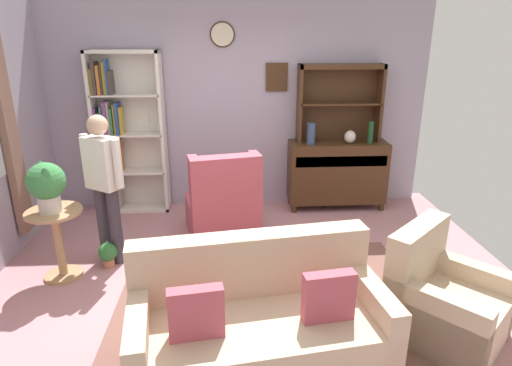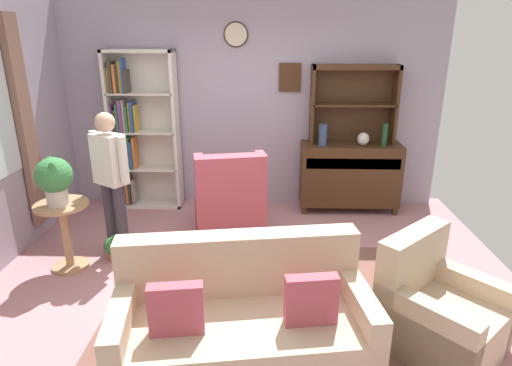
{
  "view_description": "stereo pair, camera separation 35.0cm",
  "coord_description": "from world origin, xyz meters",
  "px_view_note": "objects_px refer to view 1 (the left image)",
  "views": [
    {
      "loc": [
        -0.13,
        -3.68,
        2.31
      ],
      "look_at": [
        0.1,
        0.2,
        0.95
      ],
      "focal_mm": 30.47,
      "sensor_mm": 36.0,
      "label": 1
    },
    {
      "loc": [
        0.22,
        -3.69,
        2.31
      ],
      "look_at": [
        0.1,
        0.2,
        0.95
      ],
      "focal_mm": 30.47,
      "sensor_mm": 36.0,
      "label": 2
    }
  ],
  "objects_px": {
    "potted_plant_large": "(46,184)",
    "person_reading": "(104,179)",
    "plant_stand": "(58,237)",
    "couch_floral": "(259,324)",
    "book_stack": "(245,255)",
    "potted_plant_small": "(108,253)",
    "vase_round": "(350,137)",
    "armchair_floral": "(443,302)",
    "wingback_chair": "(223,207)",
    "sideboard_hutch": "(340,92)",
    "bookshelf": "(123,135)",
    "sideboard": "(337,171)",
    "vase_tall": "(311,134)",
    "bottle_wine": "(371,132)",
    "coffee_table": "(256,266)"
  },
  "relations": [
    {
      "from": "vase_round",
      "to": "plant_stand",
      "type": "height_order",
      "value": "vase_round"
    },
    {
      "from": "bookshelf",
      "to": "vase_round",
      "type": "relative_size",
      "value": 12.35
    },
    {
      "from": "sideboard_hutch",
      "to": "person_reading",
      "type": "xyz_separation_m",
      "value": [
        -2.71,
        -1.45,
        -0.65
      ]
    },
    {
      "from": "armchair_floral",
      "to": "potted_plant_large",
      "type": "distance_m",
      "value": 3.57
    },
    {
      "from": "sideboard",
      "to": "vase_round",
      "type": "bearing_deg",
      "value": -27.17
    },
    {
      "from": "armchair_floral",
      "to": "wingback_chair",
      "type": "relative_size",
      "value": 1.03
    },
    {
      "from": "couch_floral",
      "to": "book_stack",
      "type": "height_order",
      "value": "couch_floral"
    },
    {
      "from": "sideboard_hutch",
      "to": "bottle_wine",
      "type": "xyz_separation_m",
      "value": [
        0.39,
        -0.2,
        -0.49
      ]
    },
    {
      "from": "sideboard_hutch",
      "to": "book_stack",
      "type": "xyz_separation_m",
      "value": [
        -1.33,
        -2.25,
        -1.11
      ]
    },
    {
      "from": "vase_round",
      "to": "sideboard_hutch",
      "type": "bearing_deg",
      "value": 126.48
    },
    {
      "from": "plant_stand",
      "to": "book_stack",
      "type": "height_order",
      "value": "plant_stand"
    },
    {
      "from": "couch_floral",
      "to": "book_stack",
      "type": "xyz_separation_m",
      "value": [
        -0.07,
        0.78,
        0.14
      ]
    },
    {
      "from": "armchair_floral",
      "to": "potted_plant_small",
      "type": "distance_m",
      "value": 3.18
    },
    {
      "from": "potted_plant_large",
      "to": "wingback_chair",
      "type": "bearing_deg",
      "value": 27.17
    },
    {
      "from": "plant_stand",
      "to": "potted_plant_large",
      "type": "relative_size",
      "value": 1.49
    },
    {
      "from": "book_stack",
      "to": "person_reading",
      "type": "bearing_deg",
      "value": 149.77
    },
    {
      "from": "potted_plant_large",
      "to": "person_reading",
      "type": "height_order",
      "value": "person_reading"
    },
    {
      "from": "vase_round",
      "to": "potted_plant_small",
      "type": "distance_m",
      "value": 3.29
    },
    {
      "from": "couch_floral",
      "to": "vase_tall",
      "type": "bearing_deg",
      "value": 73.05
    },
    {
      "from": "bookshelf",
      "to": "vase_round",
      "type": "bearing_deg",
      "value": -2.87
    },
    {
      "from": "plant_stand",
      "to": "wingback_chair",
      "type": "bearing_deg",
      "value": 26.36
    },
    {
      "from": "vase_tall",
      "to": "wingback_chair",
      "type": "distance_m",
      "value": 1.54
    },
    {
      "from": "sideboard_hutch",
      "to": "plant_stand",
      "type": "relative_size",
      "value": 1.54
    },
    {
      "from": "vase_tall",
      "to": "sideboard",
      "type": "bearing_deg",
      "value": 11.63
    },
    {
      "from": "sideboard_hutch",
      "to": "vase_tall",
      "type": "distance_m",
      "value": 0.66
    },
    {
      "from": "vase_tall",
      "to": "plant_stand",
      "type": "relative_size",
      "value": 0.39
    },
    {
      "from": "wingback_chair",
      "to": "potted_plant_large",
      "type": "xyz_separation_m",
      "value": [
        -1.59,
        -0.82,
        0.61
      ]
    },
    {
      "from": "vase_tall",
      "to": "armchair_floral",
      "type": "bearing_deg",
      "value": -77.09
    },
    {
      "from": "couch_floral",
      "to": "coffee_table",
      "type": "height_order",
      "value": "couch_floral"
    },
    {
      "from": "vase_round",
      "to": "plant_stand",
      "type": "distance_m",
      "value": 3.66
    },
    {
      "from": "vase_tall",
      "to": "potted_plant_small",
      "type": "xyz_separation_m",
      "value": [
        -2.33,
        -1.41,
        -0.9
      ]
    },
    {
      "from": "potted_plant_small",
      "to": "book_stack",
      "type": "bearing_deg",
      "value": -25.42
    },
    {
      "from": "vase_round",
      "to": "person_reading",
      "type": "xyz_separation_m",
      "value": [
        -2.84,
        -1.27,
        -0.1
      ]
    },
    {
      "from": "bottle_wine",
      "to": "plant_stand",
      "type": "height_order",
      "value": "bottle_wine"
    },
    {
      "from": "couch_floral",
      "to": "potted_plant_small",
      "type": "height_order",
      "value": "couch_floral"
    },
    {
      "from": "wingback_chair",
      "to": "vase_tall",
      "type": "bearing_deg",
      "value": 34.35
    },
    {
      "from": "bookshelf",
      "to": "sideboard_hutch",
      "type": "distance_m",
      "value": 2.88
    },
    {
      "from": "plant_stand",
      "to": "potted_plant_large",
      "type": "distance_m",
      "value": 0.55
    },
    {
      "from": "vase_round",
      "to": "armchair_floral",
      "type": "height_order",
      "value": "vase_round"
    },
    {
      "from": "person_reading",
      "to": "sideboard_hutch",
      "type": "bearing_deg",
      "value": 28.12
    },
    {
      "from": "potted_plant_small",
      "to": "coffee_table",
      "type": "height_order",
      "value": "coffee_table"
    },
    {
      "from": "couch_floral",
      "to": "potted_plant_small",
      "type": "xyz_separation_m",
      "value": [
        -1.46,
        1.44,
        -0.16
      ]
    },
    {
      "from": "sideboard_hutch",
      "to": "couch_floral",
      "type": "distance_m",
      "value": 3.52
    },
    {
      "from": "vase_round",
      "to": "coffee_table",
      "type": "xyz_separation_m",
      "value": [
        -1.37,
        -2.11,
        -0.65
      ]
    },
    {
      "from": "bookshelf",
      "to": "person_reading",
      "type": "distance_m",
      "value": 1.43
    },
    {
      "from": "bottle_wine",
      "to": "armchair_floral",
      "type": "bearing_deg",
      "value": -93.84
    },
    {
      "from": "sideboard",
      "to": "couch_floral",
      "type": "distance_m",
      "value": 3.19
    },
    {
      "from": "sideboard_hutch",
      "to": "armchair_floral",
      "type": "relative_size",
      "value": 1.02
    },
    {
      "from": "bottle_wine",
      "to": "coffee_table",
      "type": "bearing_deg",
      "value": -127.86
    },
    {
      "from": "plant_stand",
      "to": "bottle_wine",
      "type": "bearing_deg",
      "value": 23.95
    }
  ]
}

